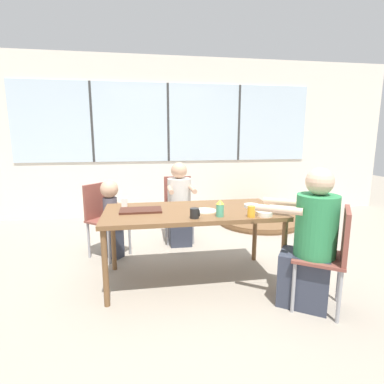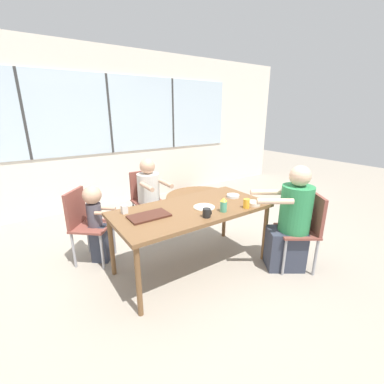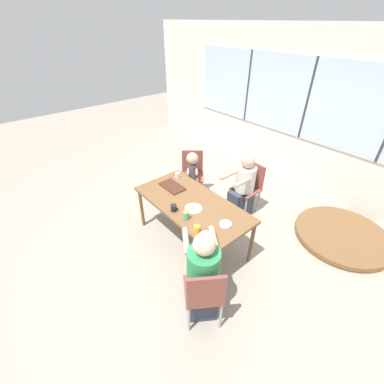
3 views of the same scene
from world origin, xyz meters
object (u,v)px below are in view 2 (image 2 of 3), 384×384
Objects in this scene: sippy_cup at (224,204)px; milk_carton_small at (124,209)px; chair_for_woman_green_shirt at (306,225)px; chair_for_man_blue_shirt at (145,195)px; bowl_cereal at (233,196)px; juice_glass at (246,203)px; coffee_mug at (207,213)px; chair_for_toddler at (84,219)px; person_toddler at (97,222)px; person_woman_green_shirt at (291,224)px; folded_table_stack at (200,198)px; person_man_blue_shirt at (150,200)px; bowl_white_shallow at (254,203)px.

sippy_cup is 1.75× the size of milk_carton_small.
chair_for_man_blue_shirt is (-1.03, 1.98, 0.00)m from chair_for_woman_green_shirt.
juice_glass is at bearing -110.86° from bowl_cereal.
chair_for_man_blue_shirt is 5.88× the size of bowl_cereal.
coffee_mug is 0.85m from milk_carton_small.
chair_for_man_blue_shirt reaches higher than milk_carton_small.
chair_for_toddler is 0.15m from person_toddler.
chair_for_man_blue_shirt is 0.74× the size of person_woman_green_shirt.
chair_for_man_blue_shirt is at bearing 97.35° from sippy_cup.
chair_for_woman_green_shirt is 0.72m from juice_glass.
sippy_cup is 1.51× the size of juice_glass.
chair_for_woman_green_shirt reaches higher than coffee_mug.
milk_carton_small is 0.06× the size of folded_table_stack.
coffee_mug is (0.94, -1.12, 0.25)m from chair_for_toddler.
chair_for_man_blue_shirt is 9.81× the size of coffee_mug.
coffee_mug reaches higher than milk_carton_small.
person_man_blue_shirt is (0.97, 0.27, -0.04)m from chair_for_toddler.
juice_glass reaches higher than folded_table_stack.
chair_for_toddler is at bearing 117.88° from milk_carton_small.
chair_for_man_blue_shirt is at bearing 115.88° from bowl_cereal.
sippy_cup reaches higher than milk_carton_small.
person_woman_green_shirt reaches higher than milk_carton_small.
chair_for_woman_green_shirt is 2.53m from chair_for_toddler.
person_woman_green_shirt is 7.83× the size of sippy_cup.
person_man_blue_shirt is at bearing 146.36° from chair_for_toddler.
chair_for_woman_green_shirt is at bearing 93.06° from chair_for_toddler.
bowl_cereal is (-0.42, 0.73, 0.22)m from chair_for_woman_green_shirt.
folded_table_stack is at bearing 156.14° from person_toddler.
coffee_mug reaches higher than bowl_cereal.
bowl_cereal is (1.28, -0.25, -0.03)m from milk_carton_small.
person_toddler is 1.73m from juice_glass.
person_man_blue_shirt is (-0.90, 1.72, -0.04)m from person_woman_green_shirt.
coffee_mug is (0.83, -1.02, 0.27)m from person_toddler.
person_toddler reaches higher than chair_for_woman_green_shirt.
chair_for_man_blue_shirt reaches higher than bowl_cereal.
chair_for_toddler is 0.68m from milk_carton_small.
chair_for_man_blue_shirt is 1.23m from milk_carton_small.
bowl_white_shallow is (1.57, -1.15, 0.22)m from chair_for_toddler.
milk_carton_small is (0.18, -0.47, 0.27)m from person_toddler.
person_toddler is 0.57m from milk_carton_small.
bowl_white_shallow is at bearing 111.28° from chair_for_man_blue_shirt.
coffee_mug is at bearing -40.94° from milk_carton_small.
coffee_mug is 2.68m from folded_table_stack.
sippy_cup is (-0.70, 0.35, 0.27)m from person_woman_green_shirt.
person_woman_green_shirt is 1.27× the size of person_toddler.
chair_for_woman_green_shirt is 0.80× the size of person_man_blue_shirt.
chair_for_toddler is at bearing 86.72° from person_woman_green_shirt.
bowl_white_shallow is at bearing 94.55° from chair_for_toddler.
person_woman_green_shirt reaches higher than bowl_white_shallow.
milk_carton_small is (0.30, -0.56, 0.24)m from chair_for_toddler.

